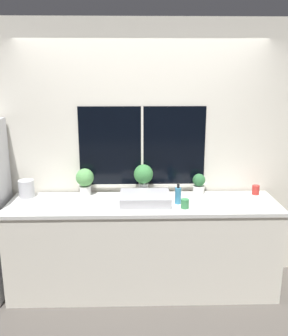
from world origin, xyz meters
The scene contains 11 objects.
ground_plane centered at (0.00, 0.00, 0.00)m, with size 14.00×14.00×0.00m, color #4C4742.
wall_back centered at (0.00, 0.72, 1.35)m, with size 8.00×0.09×2.70m.
counter centered at (0.00, 0.32, 0.47)m, with size 2.65×0.67×0.94m.
sink centered at (0.02, 0.32, 0.99)m, with size 0.49×0.44×0.26m.
potted_plant_left centered at (-0.59, 0.58, 1.10)m, with size 0.18×0.18×0.28m.
potted_plant_center centered at (0.01, 0.58, 1.14)m, with size 0.20×0.20×0.32m.
potted_plant_right centered at (0.59, 0.58, 1.05)m, with size 0.13×0.13×0.22m.
soap_bottle centered at (0.34, 0.29, 1.02)m, with size 0.06×0.06×0.20m.
mug_green centered at (0.39, 0.16, 0.98)m, with size 0.08×0.08×0.09m.
mug_red centered at (1.18, 0.54, 0.99)m, with size 0.08×0.08×0.10m.
kettle centered at (-1.18, 0.52, 1.04)m, with size 0.16×0.16×0.20m.
Camera 1 is at (-0.08, -3.14, 2.19)m, focal length 40.00 mm.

